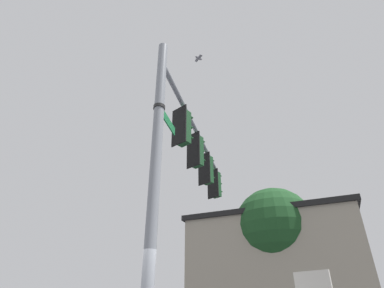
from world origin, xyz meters
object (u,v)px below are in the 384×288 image
at_px(street_name_sign, 164,115).
at_px(traffic_light_nearest_pole, 184,128).
at_px(traffic_light_mid_inner, 197,152).
at_px(traffic_light_mid_outer, 207,170).
at_px(traffic_light_arm_end, 216,185).
at_px(bird_flying, 199,58).

bearing_deg(street_name_sign, traffic_light_nearest_pole, 115.52).
bearing_deg(street_name_sign, traffic_light_mid_inner, 115.69).
height_order(traffic_light_nearest_pole, traffic_light_mid_outer, same).
distance_m(traffic_light_mid_outer, traffic_light_arm_end, 1.51).
bearing_deg(street_name_sign, bird_flying, 107.33).
bearing_deg(traffic_light_mid_outer, bird_flying, -56.53).
bearing_deg(traffic_light_mid_inner, street_name_sign, -64.31).
bearing_deg(traffic_light_mid_outer, street_name_sign, -64.25).
distance_m(traffic_light_mid_inner, traffic_light_mid_outer, 1.51).
height_order(street_name_sign, bird_flying, bird_flying).
height_order(traffic_light_nearest_pole, traffic_light_arm_end, same).
xyz_separation_m(traffic_light_nearest_pole, street_name_sign, (0.65, -1.37, -0.58)).
bearing_deg(street_name_sign, traffic_light_mid_outer, 115.75).
distance_m(traffic_light_mid_outer, street_name_sign, 4.57).
height_order(traffic_light_mid_inner, traffic_light_arm_end, same).
xyz_separation_m(traffic_light_nearest_pole, traffic_light_arm_end, (-1.97, 4.07, 0.00)).
bearing_deg(street_name_sign, traffic_light_arm_end, 115.78).
bearing_deg(traffic_light_arm_end, traffic_light_mid_outer, -64.13).
xyz_separation_m(traffic_light_arm_end, street_name_sign, (2.63, -5.44, -0.58)).
relative_size(traffic_light_nearest_pole, bird_flying, 3.37).
bearing_deg(traffic_light_nearest_pole, bird_flying, 89.82).
relative_size(traffic_light_mid_inner, traffic_light_arm_end, 1.00).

